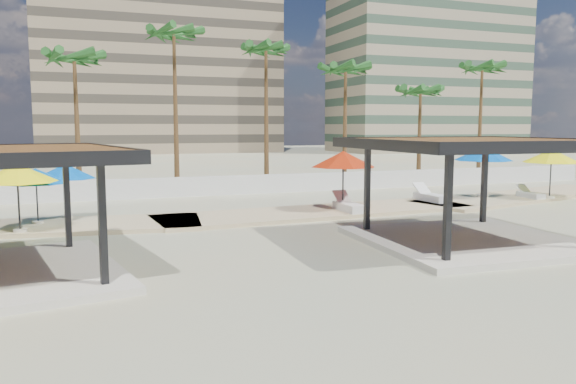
% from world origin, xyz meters
% --- Properties ---
extents(ground, '(200.00, 200.00, 0.00)m').
position_xyz_m(ground, '(0.00, 0.00, 0.00)').
color(ground, tan).
rests_on(ground, ground).
extents(promenade, '(44.45, 7.97, 0.24)m').
position_xyz_m(promenade, '(2.00, 7.67, 0.06)').
color(promenade, '#C6B284').
rests_on(promenade, ground).
extents(boundary_wall, '(56.00, 0.30, 1.20)m').
position_xyz_m(boundary_wall, '(0.00, 16.00, 0.60)').
color(boundary_wall, silver).
rests_on(boundary_wall, ground).
extents(building_mid, '(38.00, 16.00, 30.40)m').
position_xyz_m(building_mid, '(4.00, 78.00, 14.27)').
color(building_mid, '#847259').
rests_on(building_mid, ground).
extents(building_east, '(32.00, 15.00, 36.40)m').
position_xyz_m(building_east, '(48.00, 66.00, 17.27)').
color(building_east, gray).
rests_on(building_east, ground).
extents(pavilion_central, '(7.83, 7.83, 3.82)m').
position_xyz_m(pavilion_central, '(4.21, -1.34, 2.28)').
color(pavilion_central, beige).
rests_on(pavilion_central, ground).
extents(umbrella_a, '(3.35, 3.35, 2.33)m').
position_xyz_m(umbrella_a, '(-10.68, 7.63, 2.18)').
color(umbrella_a, beige).
rests_on(umbrella_a, promenade).
extents(umbrella_b, '(3.39, 3.39, 2.66)m').
position_xyz_m(umbrella_b, '(-11.20, 5.80, 2.47)').
color(umbrella_b, beige).
rests_on(umbrella_b, promenade).
extents(umbrella_c, '(3.69, 3.69, 2.88)m').
position_xyz_m(umbrella_c, '(3.16, 6.84, 2.65)').
color(umbrella_c, beige).
rests_on(umbrella_c, promenade).
extents(umbrella_d, '(3.41, 3.41, 2.92)m').
position_xyz_m(umbrella_d, '(12.86, 8.42, 2.69)').
color(umbrella_d, beige).
rests_on(umbrella_d, promenade).
extents(umbrella_e, '(3.66, 3.66, 2.80)m').
position_xyz_m(umbrella_e, '(16.12, 6.64, 2.58)').
color(umbrella_e, beige).
rests_on(umbrella_e, promenade).
extents(umbrella_f, '(3.35, 3.35, 2.42)m').
position_xyz_m(umbrella_f, '(-9.56, 8.93, 2.26)').
color(umbrella_f, beige).
rests_on(umbrella_f, promenade).
extents(lounger_b, '(0.80, 2.38, 0.90)m').
position_xyz_m(lounger_b, '(3.22, 6.28, 0.40)').
color(lounger_b, white).
rests_on(lounger_b, promenade).
extents(lounger_c, '(0.93, 2.48, 0.92)m').
position_xyz_m(lounger_c, '(9.08, 8.00, 0.40)').
color(lounger_c, white).
rests_on(lounger_c, promenade).
extents(lounger_d, '(0.79, 1.94, 0.72)m').
position_xyz_m(lounger_d, '(15.28, 7.23, 0.35)').
color(lounger_d, white).
rests_on(lounger_d, promenade).
extents(palm_c, '(3.00, 3.00, 9.07)m').
position_xyz_m(palm_c, '(-9.00, 18.10, 7.92)').
color(palm_c, brown).
rests_on(palm_c, ground).
extents(palm_d, '(3.00, 3.00, 10.95)m').
position_xyz_m(palm_d, '(-3.00, 18.90, 9.68)').
color(palm_d, brown).
rests_on(palm_d, ground).
extents(palm_e, '(3.00, 3.00, 10.19)m').
position_xyz_m(palm_e, '(3.00, 18.40, 8.97)').
color(palm_e, brown).
rests_on(palm_e, ground).
extents(palm_f, '(3.00, 3.00, 9.10)m').
position_xyz_m(palm_f, '(9.00, 18.60, 7.95)').
color(palm_f, brown).
rests_on(palm_f, ground).
extents(palm_g, '(3.00, 3.00, 7.68)m').
position_xyz_m(palm_g, '(15.00, 18.20, 6.60)').
color(palm_g, brown).
rests_on(palm_g, ground).
extents(palm_h, '(3.00, 3.00, 9.65)m').
position_xyz_m(palm_h, '(21.00, 18.80, 8.46)').
color(palm_h, brown).
rests_on(palm_h, ground).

